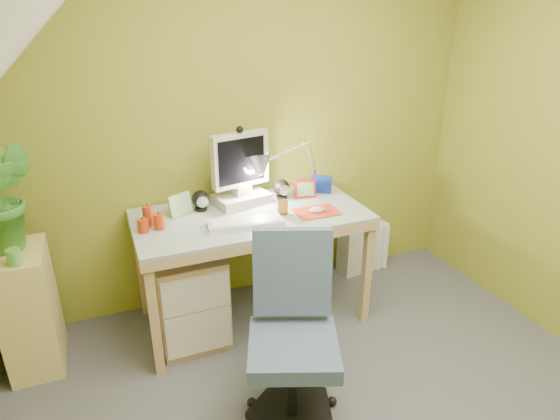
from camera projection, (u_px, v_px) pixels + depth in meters
name	position (u px, v px, depth m)	size (l,w,h in m)	color
wall_back	(246.00, 127.00, 3.04)	(3.20, 0.01, 2.40)	olive
slope_ceiling	(39.00, 32.00, 1.07)	(1.10, 3.20, 1.10)	white
desk	(252.00, 267.00, 3.01)	(1.41, 0.70, 0.75)	tan
monitor	(240.00, 162.00, 2.91)	(0.40, 0.23, 0.55)	beige
speaker_left	(201.00, 200.00, 2.88)	(0.11, 0.11, 0.13)	black
speaker_right	(282.00, 189.00, 3.07)	(0.11, 0.11, 0.13)	black
keyboard	(245.00, 222.00, 2.71)	(0.43, 0.14, 0.02)	silver
mousepad	(316.00, 212.00, 2.87)	(0.26, 0.19, 0.01)	#BB341D
mouse	(317.00, 210.00, 2.87)	(0.10, 0.06, 0.04)	silver
amber_tumbler	(283.00, 207.00, 2.84)	(0.06, 0.06, 0.08)	#956215
candle_cluster	(149.00, 218.00, 2.64)	(0.16, 0.14, 0.12)	#B5310F
photo_frame_red	(305.00, 189.00, 3.09)	(0.14, 0.02, 0.12)	red
photo_frame_blue	(321.00, 184.00, 3.17)	(0.14, 0.02, 0.12)	navy
photo_frame_green	(180.00, 204.00, 2.82)	(0.15, 0.02, 0.13)	#A3C889
desk_lamp	(306.00, 155.00, 3.06)	(0.51, 0.22, 0.55)	#B3B4B8
side_ledge	(29.00, 309.00, 2.61)	(0.27, 0.41, 0.72)	tan
potted_plant	(3.00, 197.00, 2.39)	(0.32, 0.26, 0.59)	#3B7E2A
green_cup	(14.00, 257.00, 2.33)	(0.07, 0.07, 0.09)	#589D41
task_chair	(293.00, 348.00, 2.20)	(0.48, 0.48, 0.86)	#42536D
radiator	(362.00, 247.00, 3.66)	(0.38, 0.15, 0.38)	silver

